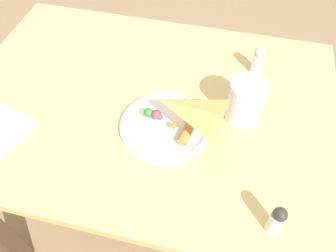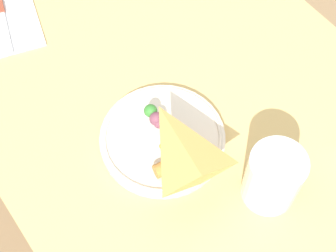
{
  "view_description": "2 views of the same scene",
  "coord_description": "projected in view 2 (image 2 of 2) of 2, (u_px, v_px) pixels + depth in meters",
  "views": [
    {
      "loc": [
        0.2,
        -0.55,
        1.33
      ],
      "look_at": [
        0.08,
        -0.09,
        0.73
      ],
      "focal_mm": 35.0,
      "sensor_mm": 36.0,
      "label": 1
    },
    {
      "loc": [
        0.42,
        -0.32,
        1.49
      ],
      "look_at": [
        0.08,
        -0.07,
        0.77
      ],
      "focal_mm": 55.0,
      "sensor_mm": 36.0,
      "label": 2
    }
  ],
  "objects": [
    {
      "name": "napkin_folded",
      "position": [
        3.0,
        22.0,
        1.03
      ],
      "size": [
        0.21,
        0.18,
        0.0
      ],
      "rotation": [
        0.0,
        0.0,
        -0.28
      ],
      "color": "silver",
      "rests_on": "dining_table"
    },
    {
      "name": "milk_glass",
      "position": [
        273.0,
        179.0,
        0.8
      ],
      "size": [
        0.09,
        0.09,
        0.11
      ],
      "color": "white",
      "rests_on": "dining_table"
    },
    {
      "name": "ground_plane",
      "position": [
        171.0,
        222.0,
        1.55
      ],
      "size": [
        6.0,
        6.0,
        0.0
      ],
      "primitive_type": "plane",
      "color": "#997A56"
    },
    {
      "name": "dining_table",
      "position": [
        173.0,
        123.0,
        1.05
      ],
      "size": [
        0.98,
        0.71,
        0.7
      ],
      "color": "#DBB770",
      "rests_on": "ground_plane"
    },
    {
      "name": "plate_pizza",
      "position": [
        162.0,
        137.0,
        0.88
      ],
      "size": [
        0.22,
        0.22,
        0.06
      ],
      "color": "silver",
      "rests_on": "dining_table"
    },
    {
      "name": "butter_knife",
      "position": [
        1.0,
        18.0,
        1.03
      ],
      "size": [
        0.17,
        0.07,
        0.01
      ],
      "rotation": [
        0.0,
        0.0,
        -0.31
      ],
      "color": "#99422D",
      "rests_on": "napkin_folded"
    }
  ]
}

